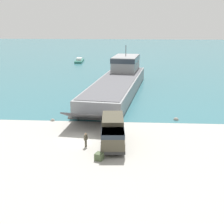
{
  "coord_description": "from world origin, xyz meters",
  "views": [
    {
      "loc": [
        5.67,
        -34.47,
        13.99
      ],
      "look_at": [
        3.22,
        4.11,
        2.33
      ],
      "focal_mm": 50.0,
      "sensor_mm": 36.0,
      "label": 1
    }
  ],
  "objects_px": {
    "military_truck": "(113,132)",
    "moored_boat_a": "(120,63)",
    "cargo_crate": "(99,156)",
    "landing_craft": "(119,80)",
    "soldier_on_ramp": "(86,139)",
    "moored_boat_b": "(79,61)"
  },
  "relations": [
    {
      "from": "landing_craft",
      "to": "moored_boat_b",
      "type": "relative_size",
      "value": 4.46
    },
    {
      "from": "landing_craft",
      "to": "cargo_crate",
      "type": "relative_size",
      "value": 44.81
    },
    {
      "from": "moored_boat_b",
      "to": "cargo_crate",
      "type": "height_order",
      "value": "moored_boat_b"
    },
    {
      "from": "military_truck",
      "to": "landing_craft",
      "type": "bearing_deg",
      "value": 177.22
    },
    {
      "from": "cargo_crate",
      "to": "military_truck",
      "type": "bearing_deg",
      "value": 74.06
    },
    {
      "from": "military_truck",
      "to": "soldier_on_ramp",
      "type": "height_order",
      "value": "military_truck"
    },
    {
      "from": "military_truck",
      "to": "cargo_crate",
      "type": "distance_m",
      "value": 4.37
    },
    {
      "from": "cargo_crate",
      "to": "soldier_on_ramp",
      "type": "bearing_deg",
      "value": 119.4
    },
    {
      "from": "soldier_on_ramp",
      "to": "moored_boat_a",
      "type": "distance_m",
      "value": 65.26
    },
    {
      "from": "landing_craft",
      "to": "military_truck",
      "type": "xyz_separation_m",
      "value": [
        0.52,
        -28.27,
        -0.48
      ]
    },
    {
      "from": "military_truck",
      "to": "cargo_crate",
      "type": "relative_size",
      "value": 8.49
    },
    {
      "from": "military_truck",
      "to": "moored_boat_a",
      "type": "relative_size",
      "value": 1.33
    },
    {
      "from": "moored_boat_a",
      "to": "moored_boat_b",
      "type": "xyz_separation_m",
      "value": [
        -13.82,
        5.79,
        -0.03
      ]
    },
    {
      "from": "landing_craft",
      "to": "cargo_crate",
      "type": "xyz_separation_m",
      "value": [
        -0.64,
        -32.3,
        -1.71
      ]
    },
    {
      "from": "moored_boat_b",
      "to": "cargo_crate",
      "type": "distance_m",
      "value": 75.72
    },
    {
      "from": "moored_boat_b",
      "to": "cargo_crate",
      "type": "xyz_separation_m",
      "value": [
        14.32,
        -74.35,
        -0.09
      ]
    },
    {
      "from": "moored_boat_a",
      "to": "cargo_crate",
      "type": "bearing_deg",
      "value": -166.15
    },
    {
      "from": "soldier_on_ramp",
      "to": "moored_boat_a",
      "type": "bearing_deg",
      "value": -64.73
    },
    {
      "from": "landing_craft",
      "to": "moored_boat_a",
      "type": "distance_m",
      "value": 36.31
    },
    {
      "from": "moored_boat_a",
      "to": "cargo_crate",
      "type": "height_order",
      "value": "moored_boat_a"
    },
    {
      "from": "landing_craft",
      "to": "soldier_on_ramp",
      "type": "bearing_deg",
      "value": -87.52
    },
    {
      "from": "moored_boat_b",
      "to": "cargo_crate",
      "type": "bearing_deg",
      "value": -82.1
    }
  ]
}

